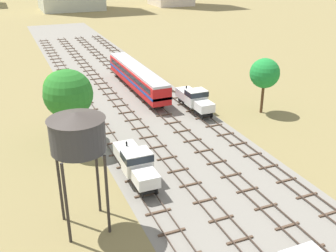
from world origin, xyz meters
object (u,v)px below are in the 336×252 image
at_px(shunter_loco_centre_mid, 195,98).
at_px(water_tower, 77,133).
at_px(shunter_loco_far_left_near, 136,162).
at_px(passenger_coach_centre_left_midfar, 137,76).

height_order(shunter_loco_centre_mid, water_tower, water_tower).
height_order(shunter_loco_far_left_near, shunter_loco_centre_mid, same).
bearing_deg(shunter_loco_centre_mid, shunter_loco_far_left_near, -133.17).
distance_m(shunter_loco_centre_mid, passenger_coach_centre_left_midfar, 12.79).
relative_size(passenger_coach_centre_left_midfar, water_tower, 2.16).
relative_size(shunter_loco_centre_mid, water_tower, 0.83).
distance_m(passenger_coach_centre_left_midfar, water_tower, 35.94).
xyz_separation_m(shunter_loco_centre_mid, passenger_coach_centre_left_midfar, (-4.60, 11.92, 0.60)).
height_order(shunter_loco_far_left_near, water_tower, water_tower).
bearing_deg(shunter_loco_centre_mid, passenger_coach_centre_left_midfar, 111.09).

